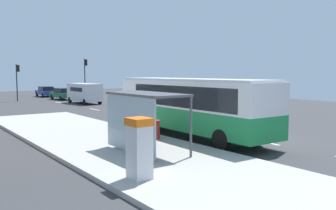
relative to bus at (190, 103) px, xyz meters
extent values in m
cube|color=#38383A|center=(1.71, 11.60, -1.86)|extent=(56.00, 92.00, 0.04)
cube|color=#ADAAA3|center=(-4.69, -0.40, -1.75)|extent=(6.20, 30.00, 0.18)
cube|color=silver|center=(1.96, -3.40, -1.84)|extent=(0.16, 2.20, 0.01)
cube|color=silver|center=(1.96, 1.60, -1.84)|extent=(0.16, 2.20, 0.01)
cube|color=silver|center=(1.96, 6.60, -1.84)|extent=(0.16, 2.20, 0.01)
cube|color=silver|center=(1.96, 11.60, -1.84)|extent=(0.16, 2.20, 0.01)
cube|color=silver|center=(1.96, 16.60, -1.84)|extent=(0.16, 2.20, 0.01)
cube|color=silver|center=(1.96, 21.60, -1.84)|extent=(0.16, 2.20, 0.01)
cube|color=silver|center=(1.96, 26.60, -1.84)|extent=(0.16, 2.20, 0.01)
cube|color=#1E8C47|center=(0.01, -0.02, -0.77)|extent=(2.75, 11.05, 1.15)
cube|color=silver|center=(0.01, -0.02, 0.53)|extent=(2.75, 11.05, 1.45)
cube|color=silver|center=(0.01, -0.02, 1.31)|extent=(2.62, 10.83, 0.12)
cube|color=black|center=(0.13, 5.43, 0.46)|extent=(2.30, 0.17, 1.22)
cube|color=black|center=(-1.21, -0.49, 0.46)|extent=(0.27, 8.58, 1.10)
cylinder|color=black|center=(-1.03, 3.90, -1.34)|extent=(0.30, 1.01, 1.00)
cylinder|color=black|center=(1.23, 3.85, -1.34)|extent=(0.30, 1.01, 1.00)
cylinder|color=black|center=(-1.20, -3.69, -1.34)|extent=(0.30, 1.01, 1.00)
cylinder|color=black|center=(1.06, -3.75, -1.34)|extent=(0.30, 1.01, 1.00)
cube|color=silver|center=(3.91, 23.59, -0.52)|extent=(2.22, 5.28, 1.96)
cube|color=black|center=(3.91, 23.59, -0.19)|extent=(2.17, 3.20, 0.44)
cylinder|color=black|center=(4.90, 21.63, -1.50)|extent=(0.25, 0.69, 0.68)
cylinder|color=black|center=(3.10, 21.55, -1.50)|extent=(0.25, 0.69, 0.68)
cylinder|color=black|center=(4.73, 25.62, -1.50)|extent=(0.25, 0.69, 0.68)
cylinder|color=black|center=(2.93, 25.55, -1.50)|extent=(0.25, 0.69, 0.68)
cube|color=#195933|center=(4.01, 31.02, -1.22)|extent=(2.05, 4.50, 0.60)
cube|color=black|center=(4.02, 30.82, -0.62)|extent=(1.72, 2.46, 0.60)
cylinder|color=black|center=(3.11, 32.47, -1.52)|extent=(0.24, 0.65, 0.64)
cylinder|color=black|center=(4.74, 32.56, -1.52)|extent=(0.24, 0.65, 0.64)
cylinder|color=black|center=(3.28, 29.47, -1.52)|extent=(0.24, 0.65, 0.64)
cylinder|color=black|center=(4.92, 29.57, -1.52)|extent=(0.24, 0.65, 0.64)
cube|color=navy|center=(4.01, 38.10, -1.22)|extent=(1.85, 4.42, 0.60)
cube|color=black|center=(4.01, 37.90, -0.62)|extent=(1.61, 2.39, 0.60)
cylinder|color=black|center=(3.21, 39.61, -1.52)|extent=(0.21, 0.64, 0.64)
cylinder|color=black|center=(4.85, 39.59, -1.52)|extent=(0.21, 0.64, 0.64)
cylinder|color=black|center=(3.17, 36.61, -1.52)|extent=(0.21, 0.64, 0.64)
cylinder|color=black|center=(4.81, 36.59, -1.52)|extent=(0.21, 0.64, 0.64)
cube|color=silver|center=(-6.72, -5.60, -0.81)|extent=(0.60, 0.70, 1.70)
cube|color=orange|center=(-6.72, -5.60, 0.16)|extent=(0.66, 0.76, 0.24)
cube|color=black|center=(-6.41, -5.60, -0.54)|extent=(0.03, 0.36, 0.44)
cylinder|color=red|center=(-2.49, -0.24, -1.19)|extent=(0.52, 0.52, 0.95)
cylinder|color=yellow|center=(-2.49, 0.46, -1.19)|extent=(0.52, 0.52, 0.95)
cylinder|color=#2D2D2D|center=(7.11, 30.82, 0.86)|extent=(0.14, 0.14, 5.41)
cube|color=black|center=(7.33, 30.82, 3.07)|extent=(0.24, 0.28, 0.84)
sphere|color=#360606|center=(7.45, 30.82, 3.35)|extent=(0.16, 0.16, 0.16)
sphere|color=#F2B20C|center=(7.45, 30.82, 3.07)|extent=(0.16, 0.16, 0.16)
sphere|color=black|center=(7.45, 30.82, 2.79)|extent=(0.16, 0.16, 0.16)
cylinder|color=#2D2D2D|center=(-1.49, 31.62, 0.44)|extent=(0.14, 0.14, 4.57)
cube|color=black|center=(-1.27, 31.62, 2.23)|extent=(0.24, 0.28, 0.84)
sphere|color=#360606|center=(-1.15, 31.62, 2.51)|extent=(0.16, 0.16, 0.16)
sphere|color=#F2B20C|center=(-1.15, 31.62, 2.23)|extent=(0.16, 0.16, 0.16)
sphere|color=black|center=(-1.15, 31.62, 1.95)|extent=(0.16, 0.16, 0.16)
cube|color=#4C4C51|center=(-4.39, -2.44, 0.79)|extent=(1.80, 4.00, 0.10)
cube|color=#8CA5B2|center=(-5.24, -2.44, -0.41)|extent=(0.06, 3.80, 2.30)
cylinder|color=#4C4C51|center=(-3.54, -4.34, -0.44)|extent=(0.10, 0.10, 2.44)
cylinder|color=#4C4C51|center=(-3.54, -0.54, -0.44)|extent=(0.10, 0.10, 2.44)
camera|label=1|loc=(-12.53, -15.05, 1.68)|focal=38.11mm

